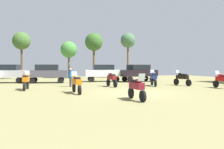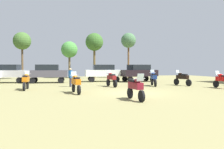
{
  "view_description": "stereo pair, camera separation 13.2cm",
  "coord_description": "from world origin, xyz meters",
  "px_view_note": "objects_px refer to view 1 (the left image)",
  "views": [
    {
      "loc": [
        -5.74,
        -14.5,
        1.84
      ],
      "look_at": [
        0.38,
        6.44,
        1.05
      ],
      "focal_mm": 36.72,
      "sensor_mm": 36.0,
      "label": 1
    },
    {
      "loc": [
        -5.61,
        -14.54,
        1.84
      ],
      "look_at": [
        0.38,
        6.44,
        1.05
      ],
      "focal_mm": 36.72,
      "sensor_mm": 36.0,
      "label": 2
    }
  ],
  "objects_px": {
    "car_3": "(47,72)",
    "person_1": "(70,76)",
    "motorcycle_3": "(26,80)",
    "motorcycle_8": "(76,83)",
    "motorcycle_5": "(154,78)",
    "motorcycle_6": "(112,79)",
    "motorcycle_2": "(223,80)",
    "tree_1": "(21,41)",
    "tree_2": "(94,43)",
    "car_1": "(7,72)",
    "tree_4": "(69,50)",
    "tree_5": "(128,41)",
    "car_2": "(138,72)",
    "car_4": "(103,72)",
    "motorcycle_4": "(182,78)",
    "motorcycle_1": "(137,87)"
  },
  "relations": [
    {
      "from": "person_1",
      "to": "tree_4",
      "type": "height_order",
      "value": "tree_4"
    },
    {
      "from": "motorcycle_4",
      "to": "motorcycle_8",
      "type": "xyz_separation_m",
      "value": [
        -10.39,
        -3.48,
        -0.0
      ]
    },
    {
      "from": "motorcycle_4",
      "to": "person_1",
      "type": "relative_size",
      "value": 1.27
    },
    {
      "from": "motorcycle_8",
      "to": "tree_2",
      "type": "relative_size",
      "value": 0.33
    },
    {
      "from": "car_4",
      "to": "motorcycle_6",
      "type": "bearing_deg",
      "value": 177.32
    },
    {
      "from": "car_4",
      "to": "tree_2",
      "type": "height_order",
      "value": "tree_2"
    },
    {
      "from": "car_1",
      "to": "tree_1",
      "type": "bearing_deg",
      "value": 5.53
    },
    {
      "from": "motorcycle_2",
      "to": "tree_5",
      "type": "bearing_deg",
      "value": 93.66
    },
    {
      "from": "motorcycle_2",
      "to": "motorcycle_6",
      "type": "bearing_deg",
      "value": 153.58
    },
    {
      "from": "motorcycle_8",
      "to": "car_4",
      "type": "distance_m",
      "value": 11.79
    },
    {
      "from": "motorcycle_4",
      "to": "motorcycle_5",
      "type": "xyz_separation_m",
      "value": [
        -2.83,
        0.24,
        0.01
      ]
    },
    {
      "from": "tree_1",
      "to": "motorcycle_4",
      "type": "bearing_deg",
      "value": -45.19
    },
    {
      "from": "motorcycle_5",
      "to": "motorcycle_6",
      "type": "bearing_deg",
      "value": -171.81
    },
    {
      "from": "motorcycle_2",
      "to": "car_2",
      "type": "bearing_deg",
      "value": 109.26
    },
    {
      "from": "tree_1",
      "to": "tree_5",
      "type": "xyz_separation_m",
      "value": [
        15.73,
        -0.46,
        0.48
      ]
    },
    {
      "from": "motorcycle_3",
      "to": "person_1",
      "type": "xyz_separation_m",
      "value": [
        3.57,
        1.79,
        0.24
      ]
    },
    {
      "from": "motorcycle_3",
      "to": "motorcycle_6",
      "type": "height_order",
      "value": "motorcycle_6"
    },
    {
      "from": "tree_5",
      "to": "motorcycle_8",
      "type": "bearing_deg",
      "value": -119.47
    },
    {
      "from": "motorcycle_3",
      "to": "motorcycle_6",
      "type": "xyz_separation_m",
      "value": [
        7.08,
        0.78,
        0.0
      ]
    },
    {
      "from": "car_3",
      "to": "motorcycle_4",
      "type": "bearing_deg",
      "value": -113.55
    },
    {
      "from": "motorcycle_8",
      "to": "car_4",
      "type": "xyz_separation_m",
      "value": [
        4.58,
        10.86,
        0.45
      ]
    },
    {
      "from": "motorcycle_6",
      "to": "person_1",
      "type": "distance_m",
      "value": 3.66
    },
    {
      "from": "motorcycle_1",
      "to": "motorcycle_2",
      "type": "height_order",
      "value": "motorcycle_2"
    },
    {
      "from": "motorcycle_3",
      "to": "tree_1",
      "type": "relative_size",
      "value": 0.33
    },
    {
      "from": "car_2",
      "to": "tree_1",
      "type": "xyz_separation_m",
      "value": [
        -13.72,
        9.51,
        4.14
      ]
    },
    {
      "from": "motorcycle_5",
      "to": "car_2",
      "type": "xyz_separation_m",
      "value": [
        0.99,
        5.92,
        0.44
      ]
    },
    {
      "from": "car_4",
      "to": "tree_1",
      "type": "height_order",
      "value": "tree_1"
    },
    {
      "from": "person_1",
      "to": "tree_4",
      "type": "relative_size",
      "value": 0.3
    },
    {
      "from": "motorcycle_6",
      "to": "motorcycle_8",
      "type": "height_order",
      "value": "motorcycle_6"
    },
    {
      "from": "motorcycle_3",
      "to": "tree_5",
      "type": "distance_m",
      "value": 21.36
    },
    {
      "from": "motorcycle_1",
      "to": "motorcycle_2",
      "type": "bearing_deg",
      "value": -158.99
    },
    {
      "from": "car_3",
      "to": "tree_2",
      "type": "bearing_deg",
      "value": -34.32
    },
    {
      "from": "car_2",
      "to": "tree_4",
      "type": "bearing_deg",
      "value": 26.96
    },
    {
      "from": "car_4",
      "to": "tree_4",
      "type": "height_order",
      "value": "tree_4"
    },
    {
      "from": "motorcycle_3",
      "to": "car_4",
      "type": "height_order",
      "value": "car_4"
    },
    {
      "from": "motorcycle_3",
      "to": "car_1",
      "type": "distance_m",
      "value": 8.77
    },
    {
      "from": "car_3",
      "to": "person_1",
      "type": "xyz_separation_m",
      "value": [
        1.94,
        -5.39,
        -0.2
      ]
    },
    {
      "from": "person_1",
      "to": "car_3",
      "type": "bearing_deg",
      "value": -169.2
    },
    {
      "from": "motorcycle_2",
      "to": "motorcycle_8",
      "type": "height_order",
      "value": "motorcycle_8"
    },
    {
      "from": "person_1",
      "to": "tree_2",
      "type": "bearing_deg",
      "value": 150.78
    },
    {
      "from": "motorcycle_4",
      "to": "car_2",
      "type": "height_order",
      "value": "car_2"
    },
    {
      "from": "motorcycle_2",
      "to": "tree_1",
      "type": "bearing_deg",
      "value": 131.29
    },
    {
      "from": "tree_5",
      "to": "car_2",
      "type": "bearing_deg",
      "value": -102.55
    },
    {
      "from": "motorcycle_1",
      "to": "motorcycle_4",
      "type": "distance_m",
      "value": 10.73
    },
    {
      "from": "car_1",
      "to": "tree_2",
      "type": "height_order",
      "value": "tree_2"
    },
    {
      "from": "car_3",
      "to": "tree_4",
      "type": "distance_m",
      "value": 10.47
    },
    {
      "from": "motorcycle_2",
      "to": "tree_1",
      "type": "distance_m",
      "value": 26.04
    },
    {
      "from": "motorcycle_3",
      "to": "motorcycle_8",
      "type": "bearing_deg",
      "value": -39.95
    },
    {
      "from": "motorcycle_5",
      "to": "tree_2",
      "type": "bearing_deg",
      "value": 114.13
    },
    {
      "from": "motorcycle_5",
      "to": "car_2",
      "type": "distance_m",
      "value": 6.02
    }
  ]
}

